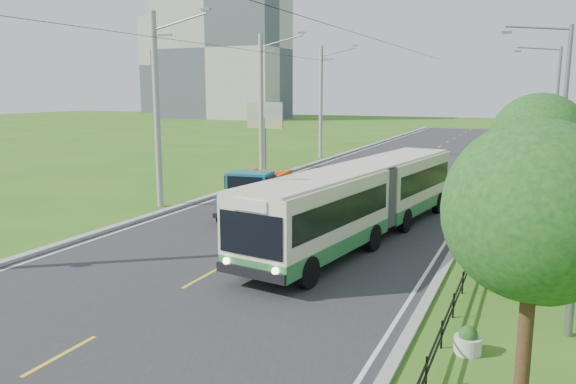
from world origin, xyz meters
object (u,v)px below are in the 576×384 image
Objects in this scene: planter_front at (468,341)px; planter_near at (494,253)px; streetlight_far at (554,108)px; tree_front at (538,220)px; tree_third at (540,147)px; dump_truck at (256,190)px; pole_mid at (262,105)px; pole_far at (321,102)px; tree_fourth at (539,144)px; bus at (362,196)px; tree_back at (540,127)px; planter_mid at (506,210)px; pole_near at (157,110)px; tree_fifth at (540,130)px; billboard_left at (265,120)px; planter_far at (513,185)px; streetlight_mid at (560,116)px; tree_second at (538,183)px.

planter_near is (0.00, 8.00, 0.00)m from planter_front.
tree_front is at bearing -91.41° from streetlight_far.
dump_truck is (-12.40, 0.72, -2.68)m from tree_third.
pole_mid is 1.00× the size of pole_far.
tree_fourth is 9.84m from bus.
dump_truck is (-12.40, -17.28, -2.35)m from tree_back.
planter_mid is (16.86, -19.00, -4.81)m from pole_far.
pole_near is 1.72× the size of tree_fifth.
streetlight_far reaches higher than planter_front.
pole_near is 1.67× the size of tree_third.
tree_third reaches higher than planter_near.
billboard_left is (-19.36, -2.14, 0.21)m from tree_back.
planter_near is (16.86, -15.00, -4.81)m from pole_mid.
planter_far is 15.98m from bus.
bus is at bearing -109.18° from streetlight_far.
tree_fifth is 16.95m from dump_truck.
tree_fifth reaches higher than tree_back.
tree_fifth reaches higher than planter_near.
tree_fourth is 13.94m from streetlight_far.
planter_far is at bearing 92.78° from tree_front.
tree_back reaches higher than bus.
tree_fourth is at bearing -80.92° from planter_far.
planter_mid is at bearing -48.41° from pole_far.
bus is at bearing -24.91° from dump_truck.
pole_far is 25.09m from dump_truck.
pole_far is 14.93× the size of planter_front.
tree_third is 8.96× the size of planter_near.
tree_front is 8.36× the size of planter_near.
pole_far is 28.66m from bus.
bus is at bearing -136.20° from streetlight_mid.
tree_third is 6.97m from bus.
tree_second is 0.58× the size of streetlight_far.
pole_near is at bearing -136.59° from tree_back.
streetlight_far is (0.79, 13.86, 1.32)m from tree_fourth.
pole_far is at bearing 90.00° from pole_mid.
pole_mid reaches higher than billboard_left.
pole_near is 12.22m from bus.
tree_fourth is at bearing -93.25° from streetlight_far.
tree_fourth is 21.72m from billboard_left.
tree_second is at bearing -28.24° from bus.
planter_front is (16.86, -11.00, -4.81)m from pole_near.
tree_fifth reaches higher than billboard_left.
pole_near is at bearing 159.26° from tree_second.
pole_mid is 1.72× the size of tree_fifth.
tree_third is at bearing -92.27° from streetlight_far.
planter_near is (-2.04, -22.00, -4.62)m from streetlight_far.
dump_truck is (-12.40, -11.28, -2.55)m from tree_fifth.
dump_truck is (-11.14, -5.14, 1.02)m from planter_mid.
pole_mid reaches higher than planter_front.
tree_front reaches higher than tree_second.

